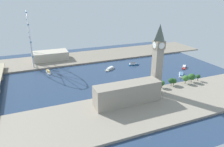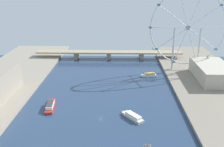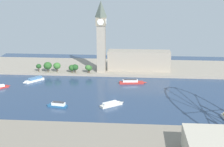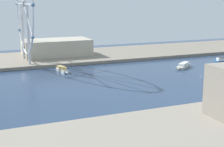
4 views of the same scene
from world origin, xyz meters
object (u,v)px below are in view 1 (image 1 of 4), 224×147
Objects in this scene: tour_boat_3 at (48,72)px; tour_boat_4 at (117,86)px; parliament_block at (127,93)px; tour_boat_0 at (133,64)px; clock_tower at (158,59)px; tour_boat_2 at (184,67)px; ferris_wheel at (30,38)px; tour_boat_1 at (181,75)px; tour_boat_5 at (110,69)px; riverside_hall at (51,56)px.

tour_boat_4 is (-101.81, -89.79, 0.10)m from tour_boat_3.
parliament_block is 3.69× the size of tour_boat_0.
clock_tower is 143.59m from tour_boat_2.
clock_tower is 246.29m from ferris_wheel.
tour_boat_1 is 235.96m from tour_boat_3.
ferris_wheel reaches higher than parliament_block.
tour_boat_1 is at bearing 106.87° from tour_boat_5.
tour_boat_4 reaches higher than tour_boat_5.
tour_boat_5 is (75.83, 104.27, -0.24)m from tour_boat_1.
clock_tower is 3.62× the size of tour_boat_1.
ferris_wheel reaches higher than tour_boat_1.
clock_tower is at bearing -151.43° from riverside_hall.
ferris_wheel reaches higher than tour_boat_0.
tour_boat_3 is 0.63× the size of tour_boat_4.
ferris_wheel is 62.99m from riverside_hall.
parliament_block reaches higher than tour_boat_2.
tour_boat_4 is at bearing -156.57° from riverside_hall.
riverside_hall is 2.86× the size of tour_boat_5.
tour_boat_4 reaches higher than tour_boat_1.
tour_boat_3 is (-73.64, 13.76, -9.46)m from riverside_hall.
tour_boat_4 is at bearing -121.58° from tour_boat_0.
tour_boat_1 is at bearing -122.58° from ferris_wheel.
tour_boat_0 is (-92.31, -148.96, -9.27)m from riverside_hall.
tour_boat_5 is (76.34, -19.05, -0.29)m from tour_boat_4.
tour_boat_0 is at bearing -137.41° from tour_boat_4.
tour_boat_1 is 1.06× the size of tour_boat_5.
ferris_wheel is at bearing 169.54° from tour_boat_0.
ferris_wheel is 4.66× the size of tour_boat_3.
tour_boat_2 is 0.88× the size of tour_boat_3.
tour_boat_1 reaches higher than tour_boat_2.
riverside_hall reaches higher than tour_boat_1.
tour_boat_4 is (-83.13, 72.93, -0.08)m from tour_boat_0.
parliament_block reaches higher than tour_boat_4.
parliament_block is 239.75m from riverside_hall.
parliament_block is 185.90m from tour_boat_2.
tour_boat_0 is (124.22, -31.04, -50.18)m from clock_tower.
parliament_block is 1.21× the size of riverside_hall.
tour_boat_1 is (-174.93, -199.35, -9.40)m from riverside_hall.
tour_boat_1 is 1.35× the size of tour_boat_2.
tour_boat_2 is (-120.22, -267.52, -55.28)m from ferris_wheel.
riverside_hall reaches higher than tour_boat_5.
riverside_hall is 3.04× the size of tour_boat_0.
tour_boat_5 is (-74.67, -131.22, -55.09)m from ferris_wheel.
clock_tower is 1.11× the size of parliament_block.
ferris_wheel is 77.05m from tour_boat_3.
tour_boat_0 is at bearing -76.05° from tour_boat_2.
tour_boat_0 is 97.64m from tour_boat_2.
tour_boat_2 is 0.79× the size of tour_boat_5.
ferris_wheel is at bearing -66.74° from tour_boat_5.
tour_boat_2 is at bearing -57.64° from clock_tower.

